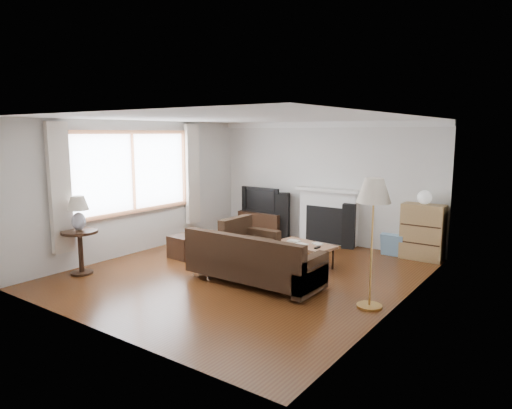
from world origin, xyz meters
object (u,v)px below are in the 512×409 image
Objects in this scene: tv_stand at (263,223)px; bookshelf at (423,232)px; coffee_table at (304,255)px; floor_lamp at (372,244)px; side_table at (81,252)px; sectional_sofa at (254,259)px.

tv_stand is 1.05× the size of bookshelf.
floor_lamp reaches higher than coffee_table.
floor_lamp is at bearing 17.15° from side_table.
coffee_table is 0.60× the size of floor_lamp.
sectional_sofa is 2.85m from side_table.
sectional_sofa is (1.77, -2.80, 0.11)m from tv_stand.
tv_stand is 2.52m from coffee_table.
coffee_table is at bearing 81.35° from sectional_sofa.
floor_lamp is at bearing -37.11° from tv_stand.
tv_stand is 1.03× the size of coffee_table.
sectional_sofa is (-1.70, -2.85, -0.14)m from bookshelf.
bookshelf is 2.25m from coffee_table.
coffee_table is at bearing 42.08° from side_table.
coffee_table is at bearing -132.72° from bookshelf.
sectional_sofa is 1.88m from floor_lamp.
floor_lamp reaches higher than sectional_sofa.
bookshelf is 0.98× the size of coffee_table.
coffee_table is 1.43× the size of side_table.
tv_stand is 0.46× the size of sectional_sofa.
coffee_table is (0.18, 1.21, -0.17)m from sectional_sofa.
tv_stand is 1.47× the size of side_table.
bookshelf reaches higher than coffee_table.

